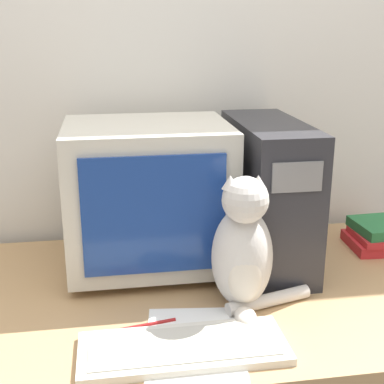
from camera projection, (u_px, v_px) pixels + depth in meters
The scene contains 8 objects.
wall_back at pixel (178, 67), 1.71m from camera, with size 7.00×0.05×2.50m.
crt_monitor at pixel (148, 195), 1.51m from camera, with size 0.45×0.38×0.42m.
computer_tower at pixel (267, 193), 1.55m from camera, with size 0.18×0.46×0.42m.
keyboard at pixel (184, 348), 1.15m from camera, with size 0.45×0.17×0.02m.
cat at pixel (243, 251), 1.30m from camera, with size 0.27×0.23×0.35m.
book_stack at pixel (376, 236), 1.68m from camera, with size 0.16×0.18×0.08m.
pen at pixel (144, 325), 1.25m from camera, with size 0.15×0.04×0.01m.
paper_sheet at pixel (194, 342), 1.19m from camera, with size 0.24×0.32×0.00m.
Camera 1 is at (-0.23, -0.85, 1.39)m, focal length 50.00 mm.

